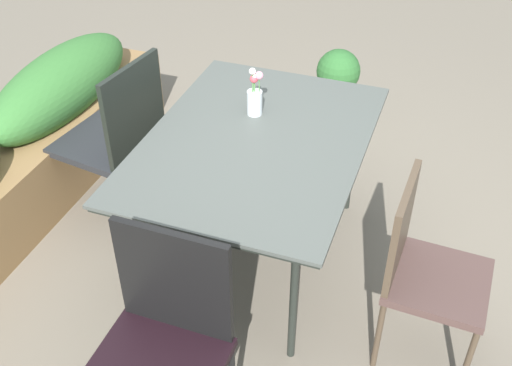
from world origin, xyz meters
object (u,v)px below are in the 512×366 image
at_px(flower_vase, 255,97).
at_px(planter_box, 3,170).
at_px(potted_plant, 337,83).
at_px(chair_far_side, 118,133).
at_px(chair_near_left, 423,265).
at_px(chair_end_left, 162,340).
at_px(dining_table, 256,147).

bearing_deg(flower_vase, planter_box, 106.78).
bearing_deg(potted_plant, chair_far_side, 148.19).
xyz_separation_m(chair_near_left, chair_end_left, (-0.75, 0.88, 0.01)).
bearing_deg(dining_table, planter_box, 97.38).
bearing_deg(chair_near_left, planter_box, -90.59).
relative_size(chair_far_side, potted_plant, 1.90).
xyz_separation_m(flower_vase, planter_box, (-0.41, 1.37, -0.51)).
distance_m(flower_vase, potted_plant, 1.52).
xyz_separation_m(chair_near_left, flower_vase, (0.54, 0.97, 0.35)).
height_order(flower_vase, planter_box, flower_vase).
bearing_deg(flower_vase, chair_far_side, 96.94).
distance_m(chair_end_left, potted_plant, 2.70).
height_order(chair_near_left, chair_end_left, chair_end_left).
bearing_deg(chair_far_side, chair_end_left, -135.67).
distance_m(dining_table, potted_plant, 1.68).
distance_m(chair_far_side, planter_box, 0.69).
relative_size(chair_far_side, chair_end_left, 1.03).
bearing_deg(flower_vase, chair_near_left, -119.23).
bearing_deg(chair_end_left, chair_near_left, -139.50).
relative_size(chair_end_left, planter_box, 0.33).
bearing_deg(chair_end_left, potted_plant, -90.85).
height_order(dining_table, chair_near_left, chair_near_left).
height_order(dining_table, chair_far_side, chair_far_side).
height_order(chair_near_left, potted_plant, chair_near_left).
bearing_deg(planter_box, chair_end_left, -121.19).
distance_m(dining_table, flower_vase, 0.28).
height_order(chair_far_side, planter_box, chair_far_side).
bearing_deg(chair_far_side, flower_vase, -74.74).
height_order(dining_table, flower_vase, flower_vase).
height_order(chair_near_left, planter_box, chair_near_left).
distance_m(chair_far_side, flower_vase, 0.85).
distance_m(chair_far_side, potted_plant, 1.77).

